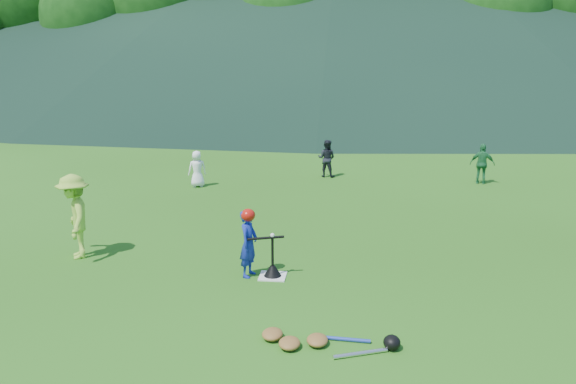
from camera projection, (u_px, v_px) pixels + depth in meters
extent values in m
plane|color=#245413|center=(273.00, 277.00, 9.55)|extent=(120.00, 120.00, 0.00)
cube|color=silver|center=(273.00, 276.00, 9.55)|extent=(0.45, 0.45, 0.02)
sphere|color=white|center=(272.00, 235.00, 9.38)|extent=(0.08, 0.08, 0.08)
imported|color=#152596|center=(249.00, 243.00, 9.47)|extent=(0.37, 0.47, 1.15)
imported|color=#95C63A|center=(75.00, 217.00, 10.33)|extent=(0.99, 1.17, 1.58)
imported|color=white|center=(197.00, 169.00, 16.24)|extent=(0.61, 0.52, 1.06)
imported|color=black|center=(327.00, 158.00, 17.63)|extent=(0.66, 0.57, 1.18)
imported|color=#206B38|center=(482.00, 164.00, 16.63)|extent=(0.75, 0.46, 1.20)
cone|color=black|center=(273.00, 271.00, 9.52)|extent=(0.30, 0.30, 0.18)
cylinder|color=black|center=(272.00, 252.00, 9.45)|extent=(0.04, 0.04, 0.50)
ellipsoid|color=#AE130B|center=(248.00, 215.00, 9.35)|extent=(0.24, 0.26, 0.22)
cylinder|color=black|center=(266.00, 238.00, 9.36)|extent=(0.61, 0.19, 0.07)
ellipsoid|color=olive|center=(289.00, 343.00, 7.17)|extent=(0.28, 0.34, 0.13)
ellipsoid|color=olive|center=(317.00, 340.00, 7.25)|extent=(0.28, 0.34, 0.13)
ellipsoid|color=olive|center=(272.00, 334.00, 7.41)|extent=(0.28, 0.34, 0.13)
cylinder|color=silver|center=(360.00, 353.00, 6.99)|extent=(0.69, 0.32, 0.06)
cylinder|color=#263FA5|center=(344.00, 339.00, 7.35)|extent=(0.68, 0.10, 0.05)
ellipsoid|color=black|center=(392.00, 342.00, 7.13)|extent=(0.22, 0.24, 0.19)
cube|color=gray|center=(329.00, 108.00, 36.52)|extent=(70.00, 0.03, 1.20)
cube|color=yellow|center=(329.00, 98.00, 36.37)|extent=(70.00, 0.08, 0.08)
cylinder|color=gray|center=(329.00, 108.00, 36.52)|extent=(0.07, 0.07, 1.30)
cylinder|color=#382314|center=(54.00, 79.00, 45.22)|extent=(0.56, 0.56, 4.34)
cylinder|color=#382314|center=(96.00, 88.00, 41.96)|extent=(0.56, 0.56, 3.18)
ellipsoid|color=#164711|center=(90.00, 18.00, 40.81)|extent=(6.92, 6.92, 7.95)
cylinder|color=#382314|center=(164.00, 83.00, 42.86)|extent=(0.56, 0.56, 3.78)
ellipsoid|color=#164711|center=(160.00, 1.00, 41.49)|extent=(8.21, 8.21, 9.44)
cylinder|color=#382314|center=(230.00, 79.00, 43.75)|extent=(0.56, 0.56, 4.38)
cylinder|color=#382314|center=(287.00, 89.00, 40.49)|extent=(0.56, 0.56, 3.22)
ellipsoid|color=#164711|center=(287.00, 15.00, 39.32)|extent=(6.99, 6.99, 8.04)
cylinder|color=#382314|center=(353.00, 84.00, 41.38)|extent=(0.56, 0.56, 3.81)
cylinder|color=#382314|center=(417.00, 79.00, 42.28)|extent=(0.56, 0.56, 4.41)
cylinder|color=#382314|center=(492.00, 89.00, 39.02)|extent=(0.56, 0.56, 3.25)
ellipsoid|color=#164711|center=(499.00, 12.00, 37.84)|extent=(7.07, 7.07, 8.13)
cylinder|color=#382314|center=(557.00, 85.00, 39.91)|extent=(0.56, 0.56, 3.85)
cone|color=black|center=(45.00, 17.00, 85.43)|extent=(80.00, 80.00, 20.00)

